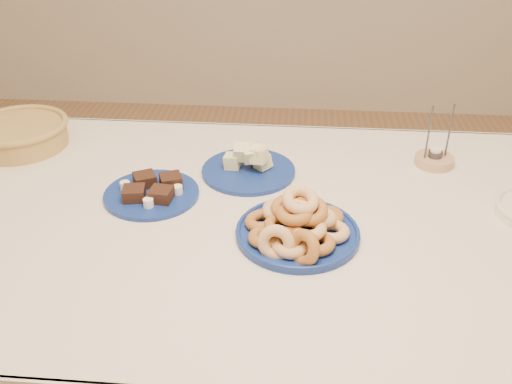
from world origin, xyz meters
TOP-DOWN VIEW (x-y plane):
  - dining_table at (0.00, 0.00)m, footprint 1.71×1.11m
  - donut_platter at (0.10, -0.09)m, footprint 0.38×0.38m
  - melon_plate at (-0.04, 0.22)m, footprint 0.34×0.34m
  - brownie_plate at (-0.29, 0.07)m, footprint 0.29×0.29m
  - wicker_basket at (-0.77, 0.33)m, footprint 0.39×0.39m
  - candle_holder at (0.49, 0.32)m, footprint 0.14×0.14m

SIDE VIEW (x-z plane):
  - dining_table at x=0.00m, z-range 0.27..1.02m
  - brownie_plate at x=-0.29m, z-range 0.74..0.79m
  - candle_holder at x=0.49m, z-range 0.67..0.86m
  - melon_plate at x=-0.04m, z-range 0.73..0.82m
  - donut_platter at x=0.10m, z-range 0.72..0.85m
  - wicker_basket at x=-0.77m, z-range 0.75..0.83m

